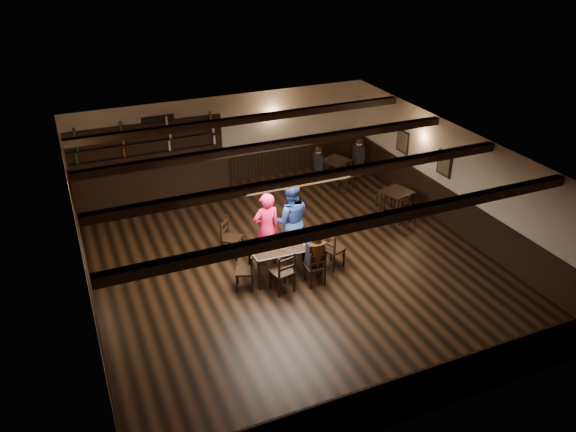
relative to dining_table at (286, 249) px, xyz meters
name	(u,v)px	position (x,y,z in m)	size (l,w,h in m)	color
ground	(292,263)	(0.32, 0.35, -0.67)	(10.00, 10.00, 0.00)	black
room_shell	(292,196)	(0.33, 0.38, 1.07)	(9.02, 10.02, 2.71)	beige
dining_table	(286,249)	(0.00, 0.00, 0.00)	(1.63, 0.85, 0.75)	black
chair_near_left	(284,270)	(-0.30, -0.63, -0.11)	(0.52, 0.50, 0.97)	black
chair_near_right	(316,265)	(0.45, -0.65, -0.16)	(0.41, 0.40, 0.88)	black
chair_end_left	(248,268)	(-0.95, -0.16, -0.17)	(0.51, 0.52, 0.87)	black
chair_end_right	(331,247)	(1.04, -0.16, -0.12)	(0.56, 0.57, 0.95)	black
chair_far_pushed	(229,235)	(-0.92, 1.29, -0.11)	(0.62, 0.62, 0.96)	black
woman_pink	(267,229)	(-0.20, 0.63, 0.22)	(0.65, 0.43, 1.79)	#FF2555
man_blue	(290,220)	(0.42, 0.71, 0.28)	(0.93, 0.72, 1.90)	navy
seated_person	(316,250)	(0.45, -0.59, 0.20)	(0.37, 0.56, 0.91)	black
cake	(265,246)	(-0.45, 0.11, 0.12)	(0.31, 0.31, 0.10)	white
plate_stack_a	(283,245)	(-0.10, -0.08, 0.16)	(0.17, 0.17, 0.16)	white
plate_stack_b	(292,238)	(0.19, 0.06, 0.19)	(0.18, 0.18, 0.21)	white
tea_light	(283,242)	(-0.01, 0.13, 0.10)	(0.05, 0.05, 0.06)	#A5A8AD
salt_shaker	(304,243)	(0.38, -0.13, 0.12)	(0.03, 0.03, 0.08)	silver
pepper_shaker	(308,243)	(0.47, -0.14, 0.12)	(0.04, 0.04, 0.09)	#A5A8AD
drink_glass	(295,238)	(0.28, 0.15, 0.14)	(0.07, 0.07, 0.11)	silver
menu_red	(309,243)	(0.51, -0.11, 0.08)	(0.26, 0.18, 0.00)	maroon
menu_blue	(303,238)	(0.50, 0.14, 0.08)	(0.30, 0.21, 0.00)	#101554
bar_counter	(152,176)	(-1.96, 5.06, 0.05)	(4.51, 0.70, 2.20)	black
back_table_a	(397,195)	(3.83, 1.41, -0.03)	(0.87, 0.87, 0.75)	black
back_table_b	(336,163)	(3.36, 3.99, -0.03)	(0.95, 0.95, 0.75)	black
bg_patron_left	(318,158)	(2.84, 4.17, 0.15)	(0.29, 0.38, 0.71)	black
bg_patron_right	(359,151)	(4.18, 4.10, 0.20)	(0.30, 0.43, 0.81)	black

